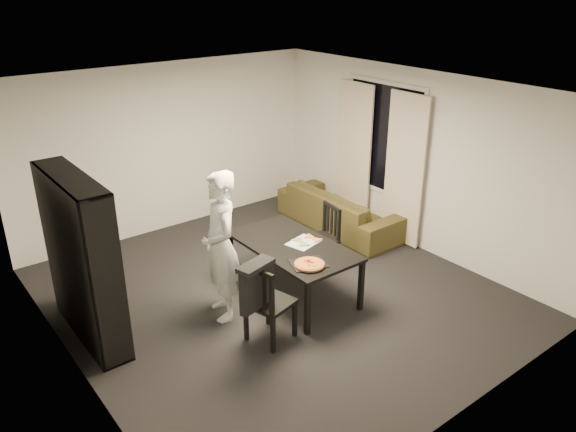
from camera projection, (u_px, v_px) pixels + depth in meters
room at (275, 200)px, 6.68m from camera, size 5.01×5.51×2.61m
window_pane at (384, 138)px, 8.43m from camera, size 0.02×1.40×1.60m
window_frame at (383, 138)px, 8.43m from camera, size 0.03×1.52×1.72m
curtain_left at (404, 170)px, 8.15m from camera, size 0.03×0.70×2.25m
curtain_right at (354, 154)px, 8.90m from camera, size 0.03×0.70×2.25m
bookshelf at (82, 260)px, 6.04m from camera, size 0.35×1.50×1.90m
dining_table at (293, 249)px, 6.96m from camera, size 0.93×1.68×0.70m
chair_left at (265, 299)px, 6.05m from camera, size 0.55×0.55×0.97m
chair_right at (325, 233)px, 7.69m from camera, size 0.48×0.48×0.90m
draped_jacket at (256, 284)px, 5.86m from camera, size 0.46×0.29×0.54m
person at (221, 247)px, 6.43m from camera, size 0.59×0.75×1.81m
baking_tray at (308, 263)px, 6.47m from camera, size 0.48×0.44×0.01m
pepperoni_pizza at (309, 264)px, 6.41m from camera, size 0.35×0.35×0.03m
kitchen_towel at (304, 242)px, 6.98m from camera, size 0.46×0.39×0.01m
pizza_slices at (307, 240)px, 7.02m from camera, size 0.46×0.42×0.01m
sofa at (340, 209)px, 8.95m from camera, size 0.85×2.18×0.64m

